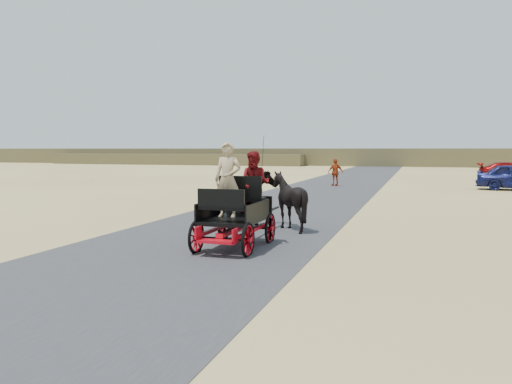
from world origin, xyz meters
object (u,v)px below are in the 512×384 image
(horse_right, at_px, (289,201))
(car_c, at_px, (512,172))
(carriage, at_px, (235,233))
(horse_left, at_px, (253,199))
(pedestrian, at_px, (335,172))

(horse_right, xyz_separation_m, car_c, (10.06, 26.52, -0.17))
(carriage, height_order, horse_left, horse_left)
(car_c, bearing_deg, carriage, 161.61)
(pedestrian, bearing_deg, horse_left, 58.76)
(horse_left, relative_size, horse_right, 1.18)
(carriage, xyz_separation_m, car_c, (10.61, 29.52, 0.32))
(horse_left, bearing_deg, car_c, -112.83)
(horse_right, relative_size, car_c, 0.36)
(horse_left, height_order, horse_right, horse_right)
(pedestrian, bearing_deg, carriage, 60.13)
(horse_right, bearing_deg, carriage, 79.61)
(carriage, relative_size, horse_left, 1.20)
(carriage, height_order, pedestrian, pedestrian)
(carriage, xyz_separation_m, pedestrian, (-0.90, 20.43, 0.50))
(horse_right, height_order, car_c, horse_right)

